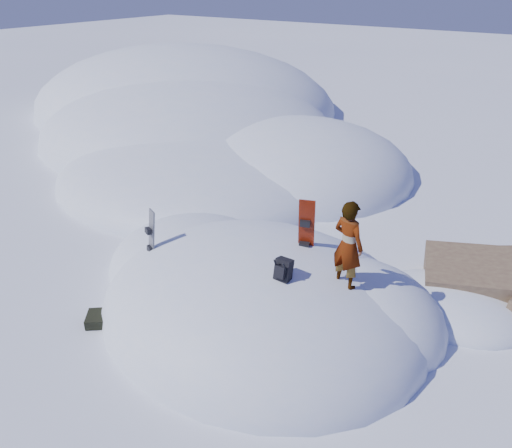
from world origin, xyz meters
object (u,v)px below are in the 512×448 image
Objects in this scene: backpack at (283,270)px; person at (348,245)px; snowboard_red at (306,236)px; snowboard_dark at (151,241)px.

person reaches higher than backpack.
snowboard_red reaches higher than backpack.
snowboard_dark is (-2.97, -1.42, -0.41)m from snowboard_red.
snowboard_red is at bearing 49.91° from snowboard_dark.
snowboard_red is 1.18× the size of snowboard_dark.
person reaches higher than snowboard_red.
snowboard_dark is at bearing -174.92° from snowboard_red.
snowboard_red is at bearing 100.42° from backpack.
snowboard_dark is 4.32m from person.
backpack is (0.29, -1.32, -0.01)m from snowboard_red.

